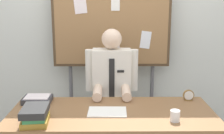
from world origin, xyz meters
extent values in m
cube|color=silver|center=(0.00, 1.18, 1.35)|extent=(6.40, 0.08, 2.70)
cube|color=brown|center=(0.00, 0.00, 0.73)|extent=(1.76, 0.77, 0.05)
cube|color=silver|center=(0.00, 0.63, 0.82)|extent=(0.40, 0.22, 0.75)
sphere|color=beige|center=(0.00, 0.63, 1.30)|extent=(0.21, 0.21, 0.21)
cylinder|color=silver|center=(-0.23, 0.61, 0.98)|extent=(0.09, 0.09, 0.43)
cylinder|color=silver|center=(0.23, 0.61, 0.98)|extent=(0.09, 0.09, 0.43)
cylinder|color=beige|center=(-0.14, 0.37, 0.81)|extent=(0.09, 0.30, 0.09)
cylinder|color=beige|center=(0.14, 0.37, 0.81)|extent=(0.09, 0.30, 0.09)
cube|color=black|center=(0.00, 0.52, 0.87)|extent=(0.06, 0.01, 0.49)
cube|color=black|center=(0.09, 0.52, 0.99)|extent=(0.07, 0.01, 0.02)
cube|color=#4C3823|center=(0.00, 0.98, 1.43)|extent=(1.35, 0.05, 0.99)
cube|color=olive|center=(0.00, 0.97, 1.43)|extent=(1.29, 0.04, 0.93)
cylinder|color=#59595E|center=(-0.49, 1.01, 0.48)|extent=(0.04, 0.04, 0.97)
cylinder|color=#59595E|center=(0.49, 1.01, 0.48)|extent=(0.04, 0.04, 0.97)
cube|color=silver|center=(-0.35, 0.95, 1.63)|extent=(0.15, 0.00, 0.19)
cube|color=white|center=(0.04, 0.95, 1.66)|extent=(0.10, 0.00, 0.18)
cube|color=silver|center=(0.03, 0.95, 1.25)|extent=(0.13, 0.00, 0.20)
cube|color=white|center=(0.39, 0.95, 1.25)|extent=(0.14, 0.00, 0.21)
cube|color=olive|center=(-0.60, -0.23, 0.78)|extent=(0.22, 0.28, 0.05)
cube|color=#337F47|center=(-0.60, -0.23, 0.82)|extent=(0.19, 0.27, 0.03)
cube|color=#262626|center=(-0.60, -0.23, 0.86)|extent=(0.21, 0.29, 0.05)
cube|color=white|center=(-0.04, -0.02, 0.76)|extent=(0.33, 0.24, 0.01)
cylinder|color=olive|center=(0.73, 0.28, 0.81)|extent=(0.11, 0.02, 0.11)
cylinder|color=white|center=(0.73, 0.27, 0.81)|extent=(0.09, 0.00, 0.09)
cube|color=olive|center=(0.73, 0.28, 0.76)|extent=(0.07, 0.04, 0.01)
cylinder|color=white|center=(0.50, -0.20, 0.80)|extent=(0.08, 0.08, 0.09)
cube|color=#333338|center=(-0.70, 0.24, 0.78)|extent=(0.26, 0.20, 0.05)
cube|color=silver|center=(-0.70, 0.24, 0.81)|extent=(0.22, 0.17, 0.01)
camera|label=1|loc=(-0.02, -2.34, 1.70)|focal=46.60mm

